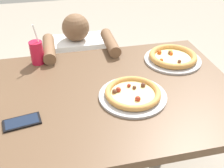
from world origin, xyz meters
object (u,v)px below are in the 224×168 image
at_px(pizza_far, 173,57).
at_px(diner_seated, 80,80).
at_px(cell_phone, 22,122).
at_px(pizza_near, 133,94).
at_px(drink_cup_colored, 37,52).

xyz_separation_m(pizza_far, diner_seated, (-0.49, 0.46, -0.38)).
bearing_deg(cell_phone, pizza_far, 23.44).
bearing_deg(pizza_far, cell_phone, -156.56).
relative_size(pizza_near, drink_cup_colored, 1.39).
xyz_separation_m(pizza_near, cell_phone, (-0.49, -0.07, -0.01)).
relative_size(pizza_near, cell_phone, 1.96).
bearing_deg(diner_seated, pizza_near, -76.77).
distance_m(drink_cup_colored, diner_seated, 0.58).
distance_m(pizza_near, cell_phone, 0.49).
bearing_deg(pizza_far, diner_seated, 136.93).
xyz_separation_m(pizza_near, diner_seated, (-0.17, 0.74, -0.37)).
xyz_separation_m(pizza_near, pizza_far, (0.32, 0.28, 0.00)).
relative_size(pizza_far, cell_phone, 1.99).
xyz_separation_m(pizza_near, drink_cup_colored, (-0.42, 0.42, 0.05)).
relative_size(drink_cup_colored, cell_phone, 1.41).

